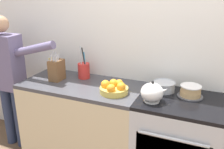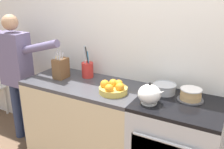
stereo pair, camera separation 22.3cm
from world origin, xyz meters
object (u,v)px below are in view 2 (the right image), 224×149
(knife_block, at_px, (61,68))
(utensil_crock, at_px, (88,69))
(tea_kettle, at_px, (150,94))
(person_baker, at_px, (17,70))
(layer_cake, at_px, (191,95))
(milk_carton, at_px, (58,64))
(mixing_bowl, at_px, (164,88))
(fruit_bowl, at_px, (113,88))
(stove_range, at_px, (175,149))

(knife_block, height_order, utensil_crock, utensil_crock)
(utensil_crock, bearing_deg, tea_kettle, -19.16)
(knife_block, xyz_separation_m, person_baker, (-0.60, -0.06, -0.10))
(layer_cake, relative_size, milk_carton, 1.08)
(utensil_crock, height_order, person_baker, person_baker)
(layer_cake, relative_size, utensil_crock, 0.65)
(tea_kettle, height_order, knife_block, knife_block)
(mixing_bowl, distance_m, person_baker, 1.66)
(knife_block, height_order, fruit_bowl, knife_block)
(person_baker, bearing_deg, knife_block, 14.34)
(tea_kettle, height_order, mixing_bowl, tea_kettle)
(mixing_bowl, height_order, person_baker, person_baker)
(tea_kettle, relative_size, fruit_bowl, 0.90)
(tea_kettle, xyz_separation_m, knife_block, (-1.01, 0.12, 0.03))
(stove_range, xyz_separation_m, tea_kettle, (-0.22, -0.12, 0.52))
(mixing_bowl, distance_m, utensil_crock, 0.83)
(layer_cake, relative_size, person_baker, 0.14)
(utensil_crock, distance_m, person_baker, 0.85)
(person_baker, bearing_deg, mixing_bowl, 15.62)
(stove_range, bearing_deg, mixing_bowl, 141.76)
(layer_cake, bearing_deg, knife_block, -175.60)
(mixing_bowl, distance_m, fruit_bowl, 0.45)
(stove_range, bearing_deg, fruit_bowl, -171.69)
(mixing_bowl, distance_m, milk_carton, 1.19)
(tea_kettle, relative_size, knife_block, 0.78)
(stove_range, height_order, mixing_bowl, mixing_bowl)
(knife_block, relative_size, fruit_bowl, 1.15)
(layer_cake, height_order, tea_kettle, tea_kettle)
(knife_block, bearing_deg, layer_cake, 4.40)
(knife_block, relative_size, milk_carton, 1.46)
(layer_cake, distance_m, milk_carton, 1.42)
(layer_cake, bearing_deg, tea_kettle, -142.07)
(utensil_crock, bearing_deg, person_baker, -165.64)
(stove_range, relative_size, knife_block, 3.02)
(layer_cake, xyz_separation_m, tea_kettle, (-0.28, -0.22, 0.03))
(fruit_bowl, bearing_deg, person_baker, 178.72)
(stove_range, relative_size, layer_cake, 4.09)
(mixing_bowl, relative_size, person_baker, 0.14)
(knife_block, height_order, person_baker, person_baker)
(mixing_bowl, distance_m, knife_block, 1.06)
(knife_block, distance_m, milk_carton, 0.18)
(tea_kettle, distance_m, mixing_bowl, 0.26)
(layer_cake, bearing_deg, person_baker, -175.30)
(utensil_crock, xyz_separation_m, fruit_bowl, (0.43, -0.24, -0.04))
(milk_carton, distance_m, person_baker, 0.50)
(tea_kettle, bearing_deg, person_baker, 177.75)
(tea_kettle, relative_size, person_baker, 0.15)
(layer_cake, bearing_deg, utensil_crock, 177.05)
(layer_cake, distance_m, mixing_bowl, 0.24)
(layer_cake, bearing_deg, milk_carton, 179.17)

